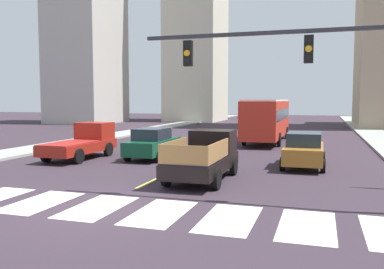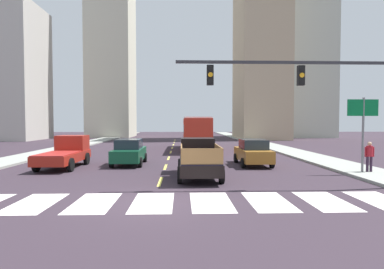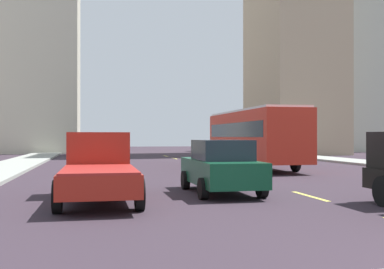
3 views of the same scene
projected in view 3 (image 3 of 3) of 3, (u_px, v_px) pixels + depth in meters
lane_dash_1 at (310, 196)px, 14.32m from camera, size 0.16×2.40×0.01m
lane_dash_2 at (255, 181)px, 19.22m from camera, size 0.16×2.40×0.01m
lane_dash_3 at (223, 172)px, 24.11m from camera, size 0.16×2.40×0.01m
lane_dash_4 at (201, 166)px, 29.01m from camera, size 0.16×2.40×0.01m
lane_dash_5 at (186, 162)px, 33.91m from camera, size 0.16×2.40×0.01m
lane_dash_6 at (175, 158)px, 38.80m from camera, size 0.16×2.40×0.01m
lane_dash_7 at (166, 156)px, 43.70m from camera, size 0.16×2.40×0.01m
pickup_dark at (99, 168)px, 13.36m from camera, size 2.18×5.20×1.96m
city_bus at (254, 134)px, 26.92m from camera, size 2.72×10.80×3.32m
sedan_near_left at (221, 167)px, 15.02m from camera, size 2.02×4.40×1.72m
block_mid_left at (43, 10)px, 52.87m from camera, size 7.90×9.92×32.23m
block_mid_right at (341, 49)px, 58.89m from camera, size 9.65×10.47×25.79m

